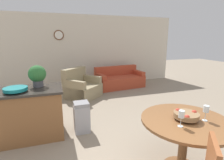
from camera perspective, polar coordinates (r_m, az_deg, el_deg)
wall_back at (r=6.98m, az=-10.91°, el=9.36°), size 8.00×0.09×2.70m
dining_table at (r=2.61m, az=22.59°, el=-15.30°), size 1.16×1.16×0.77m
fruit_bowl at (r=2.51m, az=23.07°, el=-10.51°), size 0.32×0.32×0.12m
wine_glass_left at (r=2.26m, az=21.73°, el=-10.52°), size 0.07×0.07×0.21m
wine_glass_right at (r=2.55m, az=28.38°, el=-8.49°), size 0.07×0.07×0.21m
kitchen_island at (r=3.58m, az=-25.23°, el=-9.91°), size 1.20×0.72×0.93m
teal_bowl at (r=3.35m, az=-28.99°, el=-2.62°), size 0.38×0.38×0.08m
potted_plant at (r=3.51m, az=-23.20°, el=1.54°), size 0.32×0.32×0.40m
trash_bin at (r=3.55m, az=-9.86°, el=-11.85°), size 0.29×0.28×0.61m
couch at (r=6.68m, az=2.43°, el=0.04°), size 1.86×1.09×0.77m
armchair at (r=5.58m, az=-9.89°, el=-2.49°), size 1.28×1.28×0.90m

